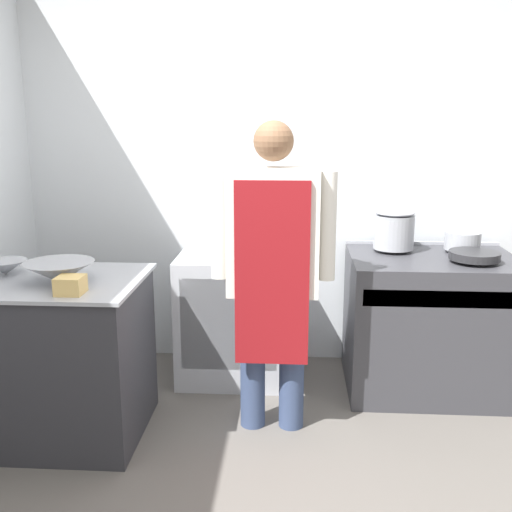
{
  "coord_description": "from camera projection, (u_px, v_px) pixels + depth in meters",
  "views": [
    {
      "loc": [
        0.21,
        -2.41,
        1.73
      ],
      "look_at": [
        -0.01,
        0.95,
        0.94
      ],
      "focal_mm": 42.0,
      "sensor_mm": 36.0,
      "label": 1
    }
  ],
  "objects": [
    {
      "name": "person_cook",
      "position": [
        273.0,
        260.0,
        3.21
      ],
      "size": [
        0.67,
        0.24,
        1.71
      ],
      "color": "#38476B",
      "rests_on": "ground_plane"
    },
    {
      "name": "fridge_unit",
      "position": [
        233.0,
        316.0,
        4.01
      ],
      "size": [
        0.71,
        0.62,
        0.84
      ],
      "color": "silver",
      "rests_on": "ground_plane"
    },
    {
      "name": "ground_plane",
      "position": [
        244.0,
        502.0,
        2.75
      ],
      "size": [
        14.0,
        14.0,
        0.0
      ],
      "primitive_type": "plane",
      "color": "#5B5651"
    },
    {
      "name": "wall_back",
      "position": [
        264.0,
        172.0,
        4.14
      ],
      "size": [
        8.0,
        0.05,
        2.7
      ],
      "color": "silver",
      "rests_on": "ground_plane"
    },
    {
      "name": "prep_counter",
      "position": [
        53.0,
        357.0,
        3.27
      ],
      "size": [
        1.01,
        0.77,
        0.89
      ],
      "color": "#2D2D33",
      "rests_on": "ground_plane"
    },
    {
      "name": "sauce_pot",
      "position": [
        463.0,
        241.0,
        3.83
      ],
      "size": [
        0.22,
        0.22,
        0.11
      ],
      "color": "#9EA0A8",
      "rests_on": "stove"
    },
    {
      "name": "saute_pan",
      "position": [
        474.0,
        255.0,
        3.57
      ],
      "size": [
        0.3,
        0.3,
        0.05
      ],
      "color": "#262628",
      "rests_on": "stove"
    },
    {
      "name": "small_bowl",
      "position": [
        5.0,
        267.0,
        3.26
      ],
      "size": [
        0.24,
        0.24,
        0.08
      ],
      "color": "#9EA0A8",
      "rests_on": "prep_counter"
    },
    {
      "name": "plastic_tub",
      "position": [
        70.0,
        285.0,
        2.9
      ],
      "size": [
        0.13,
        0.13,
        0.09
      ],
      "color": "#D8B266",
      "rests_on": "prep_counter"
    },
    {
      "name": "stove",
      "position": [
        429.0,
        323.0,
        3.83
      ],
      "size": [
        1.03,
        0.78,
        0.89
      ],
      "color": "#38383D",
      "rests_on": "ground_plane"
    },
    {
      "name": "stock_pot",
      "position": [
        394.0,
        229.0,
        3.84
      ],
      "size": [
        0.26,
        0.26,
        0.26
      ],
      "color": "#9EA0A8",
      "rests_on": "stove"
    },
    {
      "name": "mixing_bowl",
      "position": [
        59.0,
        272.0,
        3.09
      ],
      "size": [
        0.36,
        0.36,
        0.11
      ],
      "color": "#9EA0A8",
      "rests_on": "prep_counter"
    }
  ]
}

